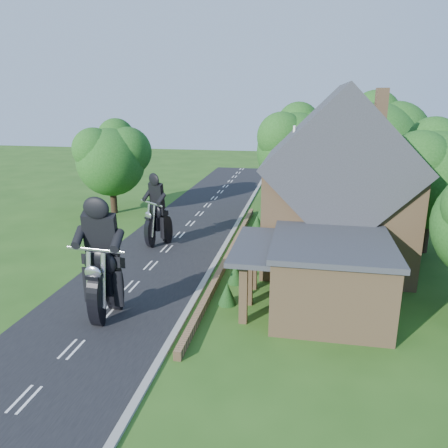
% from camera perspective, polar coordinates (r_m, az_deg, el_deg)
% --- Properties ---
extents(ground, '(120.00, 120.00, 0.00)m').
position_cam_1_polar(ground, '(23.53, -12.06, -8.01)').
color(ground, '#244C15').
rests_on(ground, ground).
extents(road, '(7.00, 80.00, 0.02)m').
position_cam_1_polar(road, '(23.53, -12.06, -7.99)').
color(road, black).
rests_on(road, ground).
extents(kerb, '(0.30, 80.00, 0.12)m').
position_cam_1_polar(kerb, '(22.42, -3.32, -8.76)').
color(kerb, gray).
rests_on(kerb, ground).
extents(garden_wall, '(0.30, 22.00, 0.40)m').
position_cam_1_polar(garden_wall, '(26.75, 0.62, -4.14)').
color(garden_wall, olive).
rests_on(garden_wall, ground).
extents(house, '(9.54, 8.64, 10.24)m').
position_cam_1_polar(house, '(26.26, 14.51, 4.35)').
color(house, olive).
rests_on(house, ground).
extents(annex, '(7.05, 5.94, 3.44)m').
position_cam_1_polar(annex, '(20.45, 13.31, -6.52)').
color(annex, olive).
rests_on(annex, ground).
extents(tree_house_right, '(6.51, 6.00, 8.40)m').
position_cam_1_polar(tree_house_right, '(29.71, 26.33, 6.19)').
color(tree_house_right, black).
rests_on(tree_house_right, ground).
extents(tree_behind_house, '(7.81, 7.20, 10.08)m').
position_cam_1_polar(tree_behind_house, '(36.38, 19.70, 10.15)').
color(tree_behind_house, black).
rests_on(tree_behind_house, ground).
extents(tree_behind_left, '(6.94, 6.40, 9.16)m').
position_cam_1_polar(tree_behind_left, '(37.00, 10.03, 10.15)').
color(tree_behind_left, black).
rests_on(tree_behind_left, ground).
extents(tree_far_road, '(6.08, 5.60, 7.84)m').
position_cam_1_polar(tree_far_road, '(37.48, -14.01, 8.62)').
color(tree_far_road, black).
rests_on(tree_far_road, ground).
extents(shrub_a, '(0.90, 0.90, 1.10)m').
position_cam_1_polar(shrub_a, '(21.00, 0.42, -9.06)').
color(shrub_a, black).
rests_on(shrub_a, ground).
extents(shrub_b, '(0.90, 0.90, 1.10)m').
position_cam_1_polar(shrub_b, '(23.25, 1.53, -6.46)').
color(shrub_b, black).
rests_on(shrub_b, ground).
extents(shrub_c, '(0.90, 0.90, 1.10)m').
position_cam_1_polar(shrub_c, '(25.55, 2.44, -4.32)').
color(shrub_c, black).
rests_on(shrub_c, ground).
extents(shrub_d, '(0.90, 0.90, 1.10)m').
position_cam_1_polar(shrub_d, '(30.24, 3.83, -1.03)').
color(shrub_d, black).
rests_on(shrub_d, ground).
extents(shrub_e, '(0.90, 0.90, 1.10)m').
position_cam_1_polar(shrub_e, '(32.62, 4.37, 0.25)').
color(shrub_e, black).
rests_on(shrub_e, ground).
extents(shrub_f, '(0.90, 0.90, 1.10)m').
position_cam_1_polar(shrub_f, '(35.02, 4.84, 1.37)').
color(shrub_f, black).
rests_on(shrub_f, ground).
extents(motorcycle_lead, '(0.59, 1.83, 1.68)m').
position_cam_1_polar(motorcycle_lead, '(20.36, -15.13, -9.62)').
color(motorcycle_lead, black).
rests_on(motorcycle_lead, ground).
extents(motorcycle_follow, '(1.23, 1.51, 1.46)m').
position_cam_1_polar(motorcycle_follow, '(29.27, -8.55, -1.41)').
color(motorcycle_follow, black).
rests_on(motorcycle_follow, ground).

